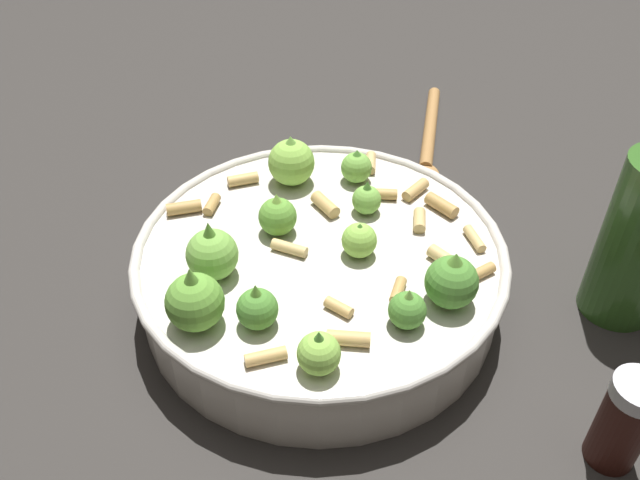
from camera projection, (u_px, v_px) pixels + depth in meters
The scene contains 4 objects.
ground_plane at pixel (320, 298), 0.63m from camera, with size 2.40×2.40×0.00m, color #2D2B28.
cooking_pan at pixel (319, 268), 0.60m from camera, with size 0.34×0.34×0.12m.
pepper_shaker at pixel (624, 422), 0.47m from camera, with size 0.04×0.04×0.09m.
wooden_spoon at pixel (429, 141), 0.83m from camera, with size 0.23×0.11×0.02m.
Camera 1 is at (0.44, -0.08, 0.45)m, focal length 36.76 mm.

